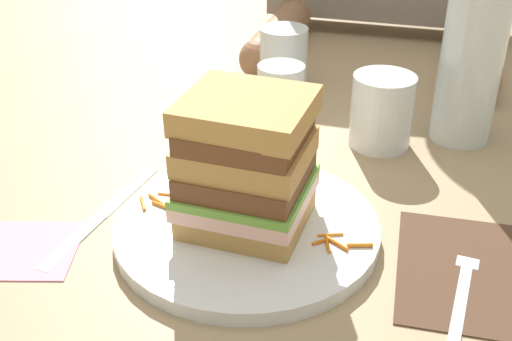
% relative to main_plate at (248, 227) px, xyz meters
% --- Properties ---
extents(ground_plane, '(3.00, 3.00, 0.00)m').
position_rel_main_plate_xyz_m(ground_plane, '(-0.02, -0.00, -0.01)').
color(ground_plane, '#9E8460').
extents(main_plate, '(0.26, 0.26, 0.01)m').
position_rel_main_plate_xyz_m(main_plate, '(0.00, 0.00, 0.00)').
color(main_plate, white).
rests_on(main_plate, ground_plane).
extents(sandwich, '(0.12, 0.12, 0.13)m').
position_rel_main_plate_xyz_m(sandwich, '(0.00, 0.00, 0.07)').
color(sandwich, tan).
rests_on(sandwich, main_plate).
extents(carrot_shred_0, '(0.03, 0.02, 0.00)m').
position_rel_main_plate_xyz_m(carrot_shred_0, '(-0.10, 0.01, 0.01)').
color(carrot_shred_0, orange).
rests_on(carrot_shred_0, main_plate).
extents(carrot_shred_1, '(0.02, 0.03, 0.00)m').
position_rel_main_plate_xyz_m(carrot_shred_1, '(-0.07, 0.00, 0.01)').
color(carrot_shred_1, orange).
rests_on(carrot_shred_1, main_plate).
extents(carrot_shred_2, '(0.01, 0.03, 0.00)m').
position_rel_main_plate_xyz_m(carrot_shred_2, '(-0.07, 0.01, 0.01)').
color(carrot_shred_2, orange).
rests_on(carrot_shred_2, main_plate).
extents(carrot_shred_3, '(0.03, 0.01, 0.00)m').
position_rel_main_plate_xyz_m(carrot_shred_3, '(-0.09, 0.00, 0.01)').
color(carrot_shred_3, orange).
rests_on(carrot_shred_3, main_plate).
extents(carrot_shred_4, '(0.02, 0.00, 0.00)m').
position_rel_main_plate_xyz_m(carrot_shred_4, '(-0.09, 0.02, 0.01)').
color(carrot_shred_4, orange).
rests_on(carrot_shred_4, main_plate).
extents(carrot_shred_5, '(0.02, 0.02, 0.00)m').
position_rel_main_plate_xyz_m(carrot_shred_5, '(-0.11, -0.00, 0.01)').
color(carrot_shred_5, orange).
rests_on(carrot_shred_5, main_plate).
extents(carrot_shred_6, '(0.02, 0.02, 0.00)m').
position_rel_main_plate_xyz_m(carrot_shred_6, '(0.08, -0.02, 0.01)').
color(carrot_shred_6, orange).
rests_on(carrot_shred_6, main_plate).
extents(carrot_shred_7, '(0.02, 0.01, 0.00)m').
position_rel_main_plate_xyz_m(carrot_shred_7, '(0.08, -0.00, 0.01)').
color(carrot_shred_7, orange).
rests_on(carrot_shred_7, main_plate).
extents(carrot_shred_8, '(0.02, 0.02, 0.00)m').
position_rel_main_plate_xyz_m(carrot_shred_8, '(0.09, -0.01, 0.01)').
color(carrot_shred_8, orange).
rests_on(carrot_shred_8, main_plate).
extents(carrot_shred_9, '(0.02, 0.01, 0.00)m').
position_rel_main_plate_xyz_m(carrot_shred_9, '(0.11, -0.01, 0.01)').
color(carrot_shred_9, orange).
rests_on(carrot_shred_9, main_plate).
extents(carrot_shred_10, '(0.01, 0.02, 0.00)m').
position_rel_main_plate_xyz_m(carrot_shred_10, '(0.08, -0.02, 0.01)').
color(carrot_shred_10, orange).
rests_on(carrot_shred_10, main_plate).
extents(napkin_dark, '(0.13, 0.17, 0.00)m').
position_rel_main_plate_xyz_m(napkin_dark, '(0.21, 0.00, -0.01)').
color(napkin_dark, '#4C3323').
rests_on(napkin_dark, ground_plane).
extents(fork, '(0.03, 0.17, 0.00)m').
position_rel_main_plate_xyz_m(fork, '(0.21, -0.02, -0.00)').
color(fork, silver).
rests_on(fork, napkin_dark).
extents(knife, '(0.03, 0.20, 0.00)m').
position_rel_main_plate_xyz_m(knife, '(-0.15, -0.02, -0.01)').
color(knife, silver).
rests_on(knife, ground_plane).
extents(juice_glass, '(0.08, 0.08, 0.09)m').
position_rel_main_plate_xyz_m(juice_glass, '(0.10, 0.23, 0.03)').
color(juice_glass, white).
rests_on(juice_glass, ground_plane).
extents(water_bottle, '(0.07, 0.07, 0.30)m').
position_rel_main_plate_xyz_m(water_bottle, '(0.20, 0.27, 0.13)').
color(water_bottle, silver).
rests_on(water_bottle, ground_plane).
extents(empty_tumbler_0, '(0.07, 0.07, 0.09)m').
position_rel_main_plate_xyz_m(empty_tumbler_0, '(-0.06, 0.38, 0.04)').
color(empty_tumbler_0, silver).
rests_on(empty_tumbler_0, ground_plane).
extents(empty_tumbler_1, '(0.06, 0.06, 0.08)m').
position_rel_main_plate_xyz_m(empty_tumbler_1, '(-0.03, 0.26, 0.03)').
color(empty_tumbler_1, silver).
rests_on(empty_tumbler_1, ground_plane).
extents(napkin_pink, '(0.11, 0.11, 0.00)m').
position_rel_main_plate_xyz_m(napkin_pink, '(-0.19, -0.08, -0.01)').
color(napkin_pink, pink).
rests_on(napkin_pink, ground_plane).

